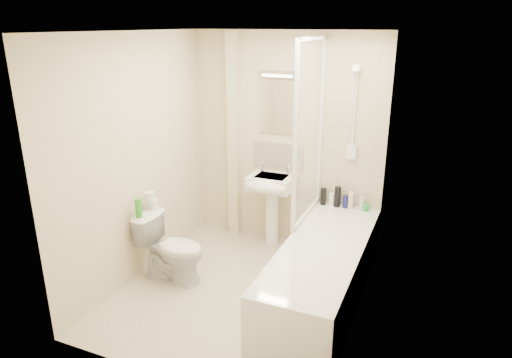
% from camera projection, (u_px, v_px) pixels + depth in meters
% --- Properties ---
extents(floor, '(2.50, 2.50, 0.00)m').
position_uv_depth(floor, '(240.00, 291.00, 4.42)').
color(floor, beige).
rests_on(floor, ground).
extents(wall_back, '(2.20, 0.02, 2.40)m').
position_uv_depth(wall_back, '(286.00, 142.00, 5.12)').
color(wall_back, beige).
rests_on(wall_back, ground).
extents(wall_left, '(0.02, 2.50, 2.40)m').
position_uv_depth(wall_left, '(137.00, 160.00, 4.44)').
color(wall_left, beige).
rests_on(wall_left, ground).
extents(wall_right, '(0.02, 2.50, 2.40)m').
position_uv_depth(wall_right, '(364.00, 191.00, 3.63)').
color(wall_right, beige).
rests_on(wall_right, ground).
extents(ceiling, '(2.20, 2.50, 0.02)m').
position_uv_depth(ceiling, '(237.00, 31.00, 3.64)').
color(ceiling, white).
rests_on(ceiling, wall_back).
extents(tile_back, '(0.70, 0.01, 1.75)m').
position_uv_depth(tile_back, '(354.00, 128.00, 4.76)').
color(tile_back, beige).
rests_on(tile_back, wall_back).
extents(tile_right, '(0.01, 2.10, 1.75)m').
position_uv_depth(tile_right, '(369.00, 157.00, 3.73)').
color(tile_right, beige).
rests_on(tile_right, wall_right).
extents(pipe_boxing, '(0.12, 0.12, 2.40)m').
position_uv_depth(pipe_boxing, '(234.00, 138.00, 5.30)').
color(pipe_boxing, beige).
rests_on(pipe_boxing, ground).
extents(splashback, '(0.60, 0.02, 0.30)m').
position_uv_depth(splashback, '(278.00, 156.00, 5.20)').
color(splashback, beige).
rests_on(splashback, wall_back).
extents(mirror, '(0.46, 0.01, 0.60)m').
position_uv_depth(mirror, '(279.00, 108.00, 5.02)').
color(mirror, white).
rests_on(mirror, wall_back).
extents(strip_light, '(0.42, 0.07, 0.07)m').
position_uv_depth(strip_light, '(278.00, 74.00, 4.88)').
color(strip_light, silver).
rests_on(strip_light, wall_back).
extents(bathtub, '(0.70, 2.10, 0.55)m').
position_uv_depth(bathtub, '(322.00, 271.00, 4.23)').
color(bathtub, white).
rests_on(bathtub, ground).
extents(shower_screen, '(0.04, 0.92, 1.80)m').
position_uv_depth(shower_screen, '(309.00, 131.00, 4.50)').
color(shower_screen, white).
rests_on(shower_screen, bathtub).
extents(shower_fixture, '(0.10, 0.16, 0.99)m').
position_uv_depth(shower_fixture, '(354.00, 117.00, 4.68)').
color(shower_fixture, white).
rests_on(shower_fixture, wall_back).
extents(pedestal_sink, '(0.50, 0.47, 0.96)m').
position_uv_depth(pedestal_sink, '(270.00, 191.00, 5.12)').
color(pedestal_sink, white).
rests_on(pedestal_sink, ground).
extents(bottle_black_a, '(0.07, 0.07, 0.19)m').
position_uv_depth(bottle_black_a, '(323.00, 196.00, 5.04)').
color(bottle_black_a, black).
rests_on(bottle_black_a, bathtub).
extents(bottle_white_a, '(0.06, 0.06, 0.15)m').
position_uv_depth(bottle_white_a, '(331.00, 199.00, 5.02)').
color(bottle_white_a, white).
rests_on(bottle_white_a, bathtub).
extents(bottle_black_b, '(0.07, 0.07, 0.23)m').
position_uv_depth(bottle_black_b, '(338.00, 197.00, 4.98)').
color(bottle_black_b, black).
rests_on(bottle_black_b, bathtub).
extents(bottle_blue, '(0.06, 0.06, 0.14)m').
position_uv_depth(bottle_blue, '(345.00, 202.00, 4.96)').
color(bottle_blue, navy).
rests_on(bottle_blue, bathtub).
extents(bottle_cream, '(0.06, 0.06, 0.19)m').
position_uv_depth(bottle_cream, '(351.00, 200.00, 4.93)').
color(bottle_cream, beige).
rests_on(bottle_cream, bathtub).
extents(bottle_white_b, '(0.05, 0.05, 0.16)m').
position_uv_depth(bottle_white_b, '(362.00, 203.00, 4.89)').
color(bottle_white_b, silver).
rests_on(bottle_white_b, bathtub).
extents(bottle_green, '(0.07, 0.07, 0.08)m').
position_uv_depth(bottle_green, '(366.00, 207.00, 4.89)').
color(bottle_green, green).
rests_on(bottle_green, bathtub).
extents(toilet, '(0.39, 0.68, 0.68)m').
position_uv_depth(toilet, '(172.00, 248.00, 4.53)').
color(toilet, white).
rests_on(toilet, ground).
extents(toilet_roll_lower, '(0.10, 0.10, 0.10)m').
position_uv_depth(toilet_roll_lower, '(153.00, 204.00, 4.59)').
color(toilet_roll_lower, white).
rests_on(toilet_roll_lower, toilet).
extents(toilet_roll_upper, '(0.10, 0.10, 0.09)m').
position_uv_depth(toilet_roll_upper, '(150.00, 197.00, 4.53)').
color(toilet_roll_upper, white).
rests_on(toilet_roll_upper, toilet_roll_lower).
extents(green_bottle, '(0.06, 0.06, 0.19)m').
position_uv_depth(green_bottle, '(139.00, 208.00, 4.38)').
color(green_bottle, green).
rests_on(green_bottle, toilet).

